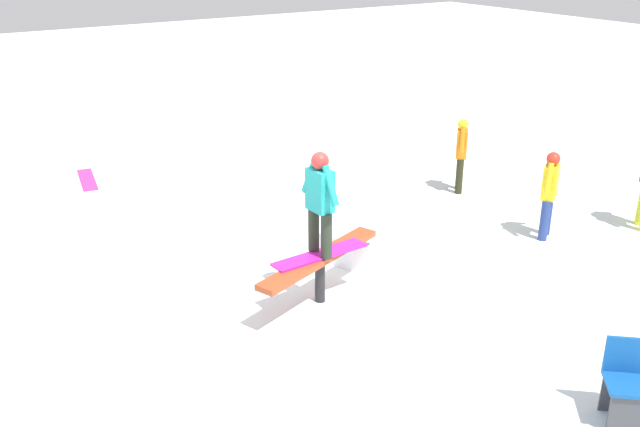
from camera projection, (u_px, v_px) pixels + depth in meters
ground_plane at (320, 301)px, 9.64m from camera, size 60.00×60.00×0.00m
rail_feature at (320, 263)px, 9.43m from camera, size 2.23×1.03×0.68m
snow_kicker_ramp at (394, 240)px, 10.95m from camera, size 2.20×2.02×0.45m
main_rider_on_rail at (320, 205)px, 9.12m from camera, size 1.40×0.76×1.43m
bystander_orange at (461, 151)px, 13.35m from camera, size 0.46×0.48×1.41m
bystander_yellow at (549, 190)px, 11.33m from camera, size 0.60×0.40×1.44m
loose_snowboard_magenta at (87, 180)px, 14.23m from camera, size 0.52×1.40×0.02m
folding_chair at (626, 385)px, 7.17m from camera, size 0.62×0.62×0.88m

